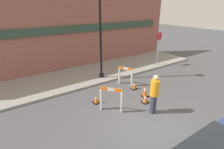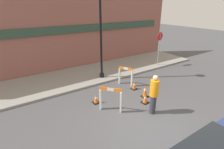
{
  "view_description": "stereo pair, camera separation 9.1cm",
  "coord_description": "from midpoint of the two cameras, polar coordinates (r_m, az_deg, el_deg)",
  "views": [
    {
      "loc": [
        -4.17,
        -3.53,
        4.36
      ],
      "look_at": [
        0.52,
        3.36,
        1.0
      ],
      "focal_mm": 28.0,
      "sensor_mm": 36.0,
      "label": 1
    },
    {
      "loc": [
        -4.09,
        -3.58,
        4.36
      ],
      "look_at": [
        0.52,
        3.36,
        1.0
      ],
      "focal_mm": 28.0,
      "sensor_mm": 36.0,
      "label": 2
    }
  ],
  "objects": [
    {
      "name": "streetlamp_post",
      "position": [
        10.15,
        -4.24,
        20.06
      ],
      "size": [
        0.44,
        0.44,
        6.19
      ],
      "color": "black",
      "rests_on": "sidewalk_slab"
    },
    {
      "name": "sidewalk_slab",
      "position": [
        11.45,
        -10.51,
        -0.5
      ],
      "size": [
        18.0,
        3.45,
        0.12
      ],
      "color": "gray",
      "rests_on": "ground_plane"
    },
    {
      "name": "barricade_0",
      "position": [
        10.01,
        4.15,
        -0.29
      ],
      "size": [
        0.51,
        0.8,
        1.08
      ],
      "rotation": [
        0.0,
        0.0,
        2.05
      ],
      "color": "white",
      "rests_on": "ground_plane"
    },
    {
      "name": "stop_sign",
      "position": [
        13.31,
        14.83,
        9.85
      ],
      "size": [
        0.6,
        0.11,
        2.42
      ],
      "rotation": [
        0.0,
        0.0,
        3.3
      ],
      "color": "gray",
      "rests_on": "sidewalk_slab"
    },
    {
      "name": "storefront_facade",
      "position": [
        12.39,
        -14.93,
        13.79
      ],
      "size": [
        18.0,
        0.22,
        5.5
      ],
      "color": "#93564C",
      "rests_on": "ground_plane"
    },
    {
      "name": "traffic_cone_2",
      "position": [
        8.93,
        10.47,
        -5.24
      ],
      "size": [
        0.3,
        0.3,
        0.69
      ],
      "color": "black",
      "rests_on": "ground_plane"
    },
    {
      "name": "traffic_cone_0",
      "position": [
        9.68,
        6.95,
        -3.52
      ],
      "size": [
        0.3,
        0.3,
        0.47
      ],
      "color": "black",
      "rests_on": "ground_plane"
    },
    {
      "name": "traffic_cone_3",
      "position": [
        8.34,
        -5.47,
        -7.94
      ],
      "size": [
        0.3,
        0.3,
        0.45
      ],
      "color": "black",
      "rests_on": "ground_plane"
    },
    {
      "name": "ground_plane",
      "position": [
        6.98,
        12.26,
        -17.31
      ],
      "size": [
        60.0,
        60.0,
        0.0
      ],
      "primitive_type": "plane",
      "color": "#4C4C4F"
    },
    {
      "name": "traffic_cone_1",
      "position": [
        8.47,
        10.54,
        -7.72
      ],
      "size": [
        0.3,
        0.3,
        0.46
      ],
      "color": "black",
      "rests_on": "ground_plane"
    },
    {
      "name": "person_worker",
      "position": [
        7.46,
        13.31,
        -5.98
      ],
      "size": [
        0.42,
        0.42,
        1.75
      ],
      "rotation": [
        0.0,
        0.0,
        1.74
      ],
      "color": "#33333D",
      "rests_on": "ground_plane"
    },
    {
      "name": "barricade_1",
      "position": [
        7.55,
        -0.69,
        -7.79
      ],
      "size": [
        0.74,
        0.82,
        1.12
      ],
      "rotation": [
        0.0,
        0.0,
        5.43
      ],
      "color": "white",
      "rests_on": "ground_plane"
    }
  ]
}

